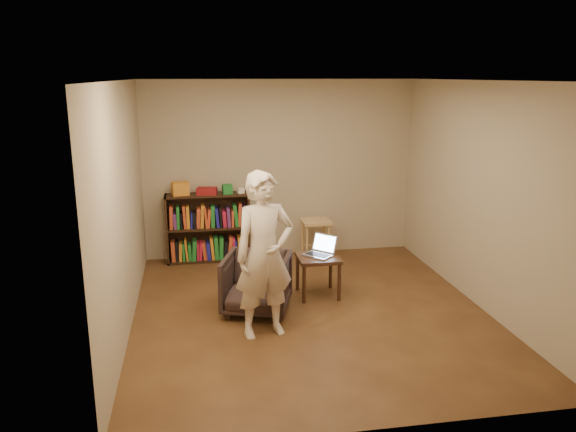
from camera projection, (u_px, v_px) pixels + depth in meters
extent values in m
plane|color=#462A16|center=(310.00, 312.00, 6.47)|extent=(4.50, 4.50, 0.00)
plane|color=silver|center=(313.00, 80.00, 5.83)|extent=(4.50, 4.50, 0.00)
plane|color=tan|center=(280.00, 169.00, 8.30)|extent=(4.00, 0.00, 4.00)
plane|color=tan|center=(123.00, 209.00, 5.82)|extent=(0.00, 4.50, 4.50)
plane|color=tan|center=(481.00, 196.00, 6.48)|extent=(0.00, 4.50, 4.50)
cube|color=black|center=(167.00, 229.00, 8.06)|extent=(0.03, 0.30, 1.00)
cube|color=black|center=(248.00, 226.00, 8.25)|extent=(0.03, 0.30, 1.00)
cube|color=black|center=(208.00, 225.00, 8.29)|extent=(1.20, 0.02, 1.00)
cube|color=black|center=(209.00, 259.00, 8.28)|extent=(1.20, 0.30, 0.03)
cube|color=black|center=(208.00, 228.00, 8.16)|extent=(1.14, 0.30, 0.03)
cube|color=black|center=(207.00, 195.00, 8.04)|extent=(1.20, 0.30, 0.03)
cube|color=orange|center=(180.00, 189.00, 7.94)|extent=(0.26, 0.21, 0.19)
cube|color=maroon|center=(207.00, 191.00, 8.00)|extent=(0.31, 0.25, 0.09)
cube|color=#217E2F|center=(227.00, 189.00, 8.04)|extent=(0.15, 0.15, 0.13)
cube|color=white|center=(241.00, 191.00, 8.08)|extent=(0.11, 0.11, 0.07)
cube|color=tan|center=(316.00, 221.00, 8.20)|extent=(0.41, 0.41, 0.04)
cylinder|color=tan|center=(307.00, 245.00, 8.09)|extent=(0.04, 0.04, 0.55)
cylinder|color=tan|center=(329.00, 244.00, 8.15)|extent=(0.04, 0.04, 0.55)
cylinder|color=tan|center=(303.00, 238.00, 8.40)|extent=(0.04, 0.04, 0.55)
cylinder|color=tan|center=(324.00, 237.00, 8.46)|extent=(0.04, 0.04, 0.55)
imported|color=#332622|center=(257.00, 283.00, 6.41)|extent=(0.92, 0.93, 0.68)
cube|color=#311C10|center=(318.00, 258.00, 6.85)|extent=(0.50, 0.50, 0.04)
cylinder|color=#311C10|center=(304.00, 285.00, 6.67)|extent=(0.04, 0.04, 0.46)
cylinder|color=#311C10|center=(339.00, 283.00, 6.74)|extent=(0.04, 0.04, 0.46)
cylinder|color=#311C10|center=(297.00, 273.00, 7.08)|extent=(0.04, 0.04, 0.46)
cylinder|color=#311C10|center=(331.00, 271.00, 7.15)|extent=(0.04, 0.04, 0.46)
cube|color=#BCBCC1|center=(318.00, 255.00, 6.85)|extent=(0.40, 0.40, 0.02)
cube|color=black|center=(318.00, 254.00, 6.85)|extent=(0.29, 0.29, 0.00)
cube|color=#BCBCC1|center=(325.00, 243.00, 6.94)|extent=(0.29, 0.30, 0.22)
cube|color=#A2BDE3|center=(325.00, 243.00, 6.94)|extent=(0.25, 0.26, 0.18)
imported|color=beige|center=(264.00, 255.00, 5.72)|extent=(0.72, 0.56, 1.74)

